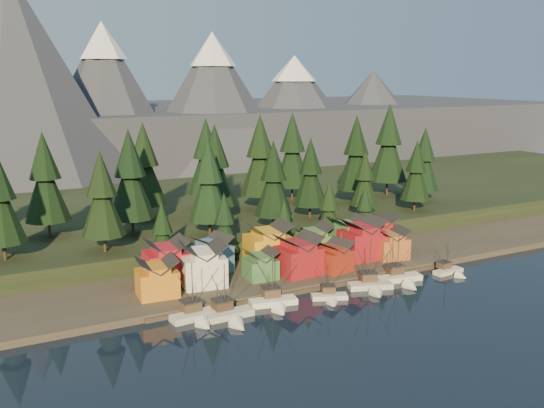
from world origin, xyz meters
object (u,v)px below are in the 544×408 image
boat_1 (229,309)px  house_front_0 (157,276)px  boat_2 (275,295)px  boat_6 (451,267)px  boat_0 (196,309)px  house_front_1 (203,263)px  boat_5 (402,273)px  house_back_1 (212,253)px  house_back_0 (166,260)px  boat_4 (372,280)px  boat_3 (330,292)px

boat_1 → house_front_0: 19.06m
boat_2 → boat_6: (48.11, -1.41, -0.57)m
boat_1 → boat_0: bearing=153.1°
boat_1 → house_front_1: 18.39m
boat_0 → boat_5: bearing=-5.5°
boat_2 → boat_6: boat_2 is taller
boat_5 → boat_0: bearing=-172.1°
boat_2 → house_back_1: bearing=111.9°
house_back_0 → house_back_1: house_back_0 is taller
house_front_0 → boat_2: bearing=-28.6°
boat_6 → house_back_0: bearing=156.6°
house_front_1 → house_back_1: 9.26m
boat_0 → house_front_1: (7.35, 15.08, 4.06)m
house_front_0 → boat_4: bearing=-14.0°
boat_2 → house_back_1: boat_2 is taller
house_back_1 → house_front_1: bearing=-139.0°
boat_5 → boat_6: boat_5 is taller
boat_1 → boat_3: (23.79, -0.17, -0.33)m
boat_3 → boat_5: 21.26m
boat_1 → boat_3: boat_1 is taller
boat_2 → house_front_1: bearing=132.8°
boat_0 → house_back_1: size_ratio=1.31×
boat_4 → house_front_0: bearing=-179.5°
boat_4 → house_back_1: bearing=158.6°
boat_3 → boat_6: boat_3 is taller
boat_2 → boat_5: bearing=9.5°
boat_4 → house_back_1: size_ratio=1.28×
boat_1 → boat_4: 35.66m
boat_2 → boat_3: (12.33, -2.36, -0.50)m
boat_3 → boat_0: bearing=-164.0°
boat_6 → house_front_0: (-69.27, 15.22, 3.96)m
boat_3 → house_back_0: bearing=162.2°
boat_6 → house_back_0: size_ratio=0.98×
boat_2 → boat_4: (24.19, -1.39, -0.04)m
boat_6 → boat_1: bearing=176.8°
boat_3 → house_front_0: (-33.49, 16.18, 3.89)m
boat_3 → house_back_1: house_back_1 is taller
boat_1 → house_back_0: size_ratio=1.25×
boat_4 → house_front_0: (-45.35, 15.20, 3.43)m
boat_0 → house_front_0: bearing=101.7°
boat_1 → house_front_1: boat_1 is taller
boat_2 → boat_5: boat_5 is taller
boat_4 → house_back_0: bearing=169.8°
boat_4 → boat_0: bearing=-163.7°
boat_0 → boat_2: boat_0 is taller
house_front_1 → house_back_0: (-6.73, 5.86, 0.16)m
boat_0 → boat_6: 65.46m
boat_1 → boat_2: 11.67m
boat_0 → house_back_0: bearing=83.9°
boat_5 → house_front_1: 46.55m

